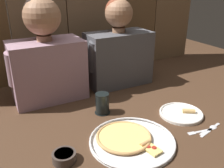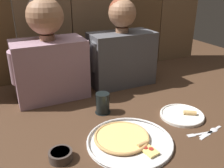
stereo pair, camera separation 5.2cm
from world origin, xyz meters
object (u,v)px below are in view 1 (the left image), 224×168
pizza_tray (129,139)px  diner_left (46,55)px  drinking_glass (102,103)px  dipping_bowl (64,156)px  diner_right (119,49)px  dinner_plate (181,113)px

pizza_tray → diner_left: 0.67m
pizza_tray → drinking_glass: size_ratio=3.39×
dipping_bowl → diner_right: diner_right is taller
diner_right → drinking_glass: bearing=-131.0°
pizza_tray → dipping_bowl: 0.29m
dipping_bowl → diner_left: 0.64m
diner_left → pizza_tray: bearing=-72.5°
pizza_tray → diner_right: size_ratio=0.68×
drinking_glass → dipping_bowl: drinking_glass is taller
dinner_plate → drinking_glass: (-0.35, 0.21, 0.04)m
drinking_glass → dinner_plate: bearing=-31.4°
dinner_plate → diner_left: size_ratio=0.39×
diner_left → diner_right: 0.46m
dinner_plate → dipping_bowl: 0.65m
dinner_plate → drinking_glass: drinking_glass is taller
pizza_tray → drinking_glass: 0.28m
diner_left → dipping_bowl: bearing=-100.0°
dinner_plate → pizza_tray: bearing=-169.7°
pizza_tray → dipping_bowl: size_ratio=3.98×
drinking_glass → diner_left: 0.42m
pizza_tray → diner_right: (0.28, 0.59, 0.23)m
pizza_tray → dipping_bowl: dipping_bowl is taller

